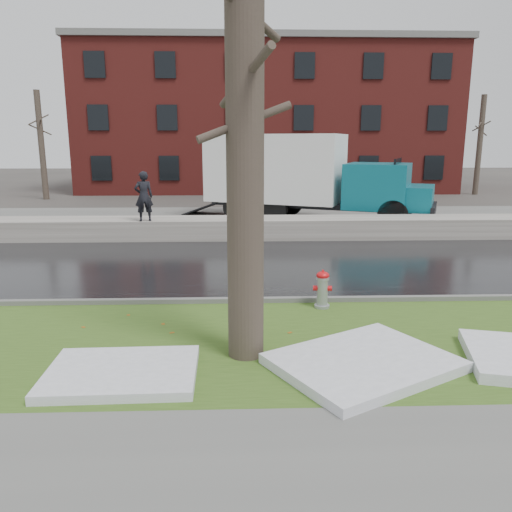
{
  "coord_description": "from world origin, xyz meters",
  "views": [
    {
      "loc": [
        -0.03,
        -9.41,
        3.46
      ],
      "look_at": [
        0.34,
        1.34,
        1.0
      ],
      "focal_mm": 35.0,
      "sensor_mm": 36.0,
      "label": 1
    }
  ],
  "objects_px": {
    "box_truck": "(301,175)",
    "fire_hydrant": "(322,287)",
    "worker": "(144,196)",
    "tree": "(245,127)"
  },
  "relations": [
    {
      "from": "worker",
      "to": "box_truck",
      "type": "bearing_deg",
      "value": -159.76
    },
    {
      "from": "tree",
      "to": "box_truck",
      "type": "relative_size",
      "value": 0.64
    },
    {
      "from": "fire_hydrant",
      "to": "tree",
      "type": "distance_m",
      "value": 4.29
    },
    {
      "from": "tree",
      "to": "worker",
      "type": "xyz_separation_m",
      "value": [
        -3.42,
        9.83,
        -2.06
      ]
    },
    {
      "from": "fire_hydrant",
      "to": "box_truck",
      "type": "relative_size",
      "value": 0.07
    },
    {
      "from": "fire_hydrant",
      "to": "box_truck",
      "type": "height_order",
      "value": "box_truck"
    },
    {
      "from": "worker",
      "to": "tree",
      "type": "bearing_deg",
      "value": 90.84
    },
    {
      "from": "box_truck",
      "to": "fire_hydrant",
      "type": "bearing_deg",
      "value": -71.61
    },
    {
      "from": "fire_hydrant",
      "to": "worker",
      "type": "height_order",
      "value": "worker"
    },
    {
      "from": "fire_hydrant",
      "to": "box_truck",
      "type": "bearing_deg",
      "value": 92.05
    }
  ]
}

